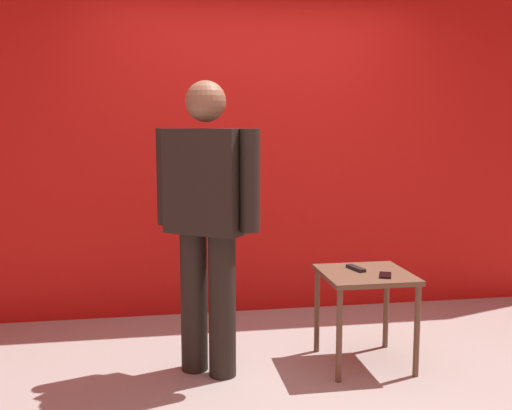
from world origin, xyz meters
TOP-DOWN VIEW (x-y plane):
  - ground_plane at (0.00, 0.00)m, footprint 12.00×12.00m
  - back_wall_red at (0.00, 1.54)m, footprint 5.89×0.12m
  - standing_person at (-0.47, 0.31)m, footprint 0.63×0.51m
  - side_table at (0.52, 0.28)m, footprint 0.55×0.55m
  - cell_phone at (0.61, 0.17)m, footprint 0.12×0.16m
  - tv_remote at (0.49, 0.35)m, footprint 0.09×0.18m

SIDE VIEW (x-z plane):
  - ground_plane at x=0.00m, z-range 0.00..0.00m
  - side_table at x=0.52m, z-range 0.21..0.81m
  - cell_phone at x=0.61m, z-range 0.60..0.61m
  - tv_remote at x=0.49m, z-range 0.60..0.62m
  - standing_person at x=-0.47m, z-range 0.11..1.88m
  - back_wall_red at x=0.00m, z-range 0.00..2.96m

